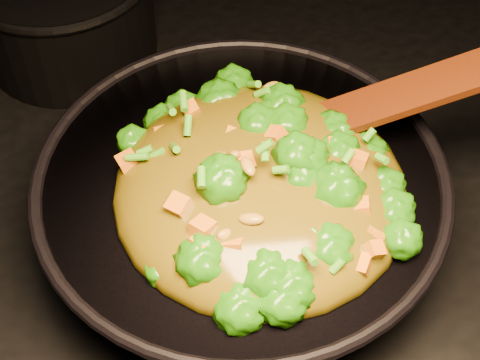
{
  "coord_description": "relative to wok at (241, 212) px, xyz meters",
  "views": [
    {
      "loc": [
        0.04,
        -0.52,
        1.57
      ],
      "look_at": [
        0.1,
        -0.05,
        1.0
      ],
      "focal_mm": 55.0,
      "sensor_mm": 36.0,
      "label": 1
    }
  ],
  "objects": [
    {
      "name": "wok",
      "position": [
        0.0,
        0.0,
        0.0
      ],
      "size": [
        0.52,
        0.52,
        0.11
      ],
      "primitive_type": null,
      "rotation": [
        0.0,
        0.0,
        0.37
      ],
      "color": "black",
      "rests_on": "stovetop"
    },
    {
      "name": "stir_fry",
      "position": [
        0.02,
        -0.02,
        0.11
      ],
      "size": [
        0.36,
        0.36,
        0.1
      ],
      "primitive_type": null,
      "rotation": [
        0.0,
        0.0,
        -0.32
      ],
      "color": "#226D07",
      "rests_on": "wok"
    },
    {
      "name": "spatula",
      "position": [
        0.14,
        0.03,
        0.11
      ],
      "size": [
        0.3,
        0.06,
        0.13
      ],
      "primitive_type": "cube",
      "rotation": [
        0.0,
        -0.38,
        -0.04
      ],
      "color": "#391907",
      "rests_on": "wok"
    },
    {
      "name": "back_pot",
      "position": [
        -0.19,
        0.35,
        0.01
      ],
      "size": [
        0.23,
        0.23,
        0.13
      ],
      "primitive_type": "cylinder",
      "rotation": [
        0.0,
        0.0,
        0.02
      ],
      "color": "black",
      "rests_on": "stovetop"
    }
  ]
}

